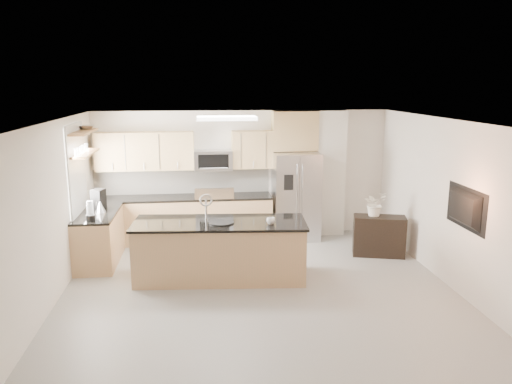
{
  "coord_description": "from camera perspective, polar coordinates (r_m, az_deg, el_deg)",
  "views": [
    {
      "loc": [
        -0.86,
        -6.88,
        3.13
      ],
      "look_at": [
        0.07,
        1.3,
        1.34
      ],
      "focal_mm": 35.0,
      "sensor_mm": 36.0,
      "label": 1
    }
  ],
  "objects": [
    {
      "name": "ceiling",
      "position": [
        6.96,
        0.67,
        7.91
      ],
      "size": [
        6.0,
        6.5,
        0.02
      ],
      "primitive_type": "cube",
      "color": "white",
      "rests_on": "wall_back"
    },
    {
      "name": "blender",
      "position": [
        8.62,
        -18.42,
        -2.21
      ],
      "size": [
        0.15,
        0.15,
        0.34
      ],
      "color": "black",
      "rests_on": "left_counter"
    },
    {
      "name": "bowl",
      "position": [
        9.42,
        -18.79,
        7.1
      ],
      "size": [
        0.46,
        0.46,
        0.09
      ],
      "primitive_type": "imported",
      "rotation": [
        0.0,
        0.0,
        0.28
      ],
      "color": "#B2B2B5",
      "rests_on": "shelf_upper"
    },
    {
      "name": "wall_left",
      "position": [
        7.43,
        -22.99,
        -2.97
      ],
      "size": [
        0.02,
        6.5,
        2.6
      ],
      "primitive_type": "cube",
      "color": "silver",
      "rests_on": "floor"
    },
    {
      "name": "range",
      "position": [
        10.16,
        -4.78,
        -2.91
      ],
      "size": [
        0.76,
        0.64,
        1.14
      ],
      "color": "black",
      "rests_on": "floor"
    },
    {
      "name": "television",
      "position": [
        7.88,
        22.36,
        -1.72
      ],
      "size": [
        0.14,
        1.08,
        0.62
      ],
      "primitive_type": "imported",
      "rotation": [
        0.0,
        0.0,
        1.57
      ],
      "color": "black",
      "rests_on": "wall_right"
    },
    {
      "name": "cup",
      "position": [
        7.88,
        1.7,
        -3.32
      ],
      "size": [
        0.15,
        0.15,
        0.11
      ],
      "primitive_type": "imported",
      "rotation": [
        0.0,
        0.0,
        0.09
      ],
      "color": "silver",
      "rests_on": "island"
    },
    {
      "name": "kettle",
      "position": [
        9.16,
        -17.39,
        -1.58
      ],
      "size": [
        0.19,
        0.19,
        0.23
      ],
      "color": "#B2B2B5",
      "rests_on": "left_counter"
    },
    {
      "name": "upper_cabinets",
      "position": [
        10.06,
        -8.96,
        4.69
      ],
      "size": [
        3.5,
        0.33,
        0.75
      ],
      "color": "tan",
      "rests_on": "wall_back"
    },
    {
      "name": "left_counter",
      "position": [
        9.31,
        -17.48,
        -4.96
      ],
      "size": [
        0.66,
        1.5,
        0.92
      ],
      "color": "tan",
      "rests_on": "floor"
    },
    {
      "name": "floor",
      "position": [
        7.61,
        0.62,
        -12.0
      ],
      "size": [
        6.5,
        6.5,
        0.0
      ],
      "primitive_type": "plane",
      "color": "#9E9B96",
      "rests_on": "ground"
    },
    {
      "name": "platter",
      "position": [
        7.96,
        -3.98,
        -3.5
      ],
      "size": [
        0.48,
        0.48,
        0.02
      ],
      "primitive_type": "cylinder",
      "rotation": [
        0.0,
        0.0,
        -0.23
      ],
      "color": "black",
      "rests_on": "island"
    },
    {
      "name": "shelf_upper",
      "position": [
        9.09,
        -19.21,
        6.5
      ],
      "size": [
        0.3,
        1.2,
        0.04
      ],
      "primitive_type": "cube",
      "color": "olive",
      "rests_on": "wall_left"
    },
    {
      "name": "window",
      "position": [
        9.1,
        -19.83,
        2.2
      ],
      "size": [
        0.04,
        1.15,
        1.65
      ],
      "color": "white",
      "rests_on": "wall_left"
    },
    {
      "name": "microwave",
      "position": [
        10.04,
        -4.92,
        3.66
      ],
      "size": [
        0.76,
        0.4,
        0.4
      ],
      "color": "#B2B2B5",
      "rests_on": "upper_cabinets"
    },
    {
      "name": "credenza",
      "position": [
        9.53,
        13.87,
        -4.9
      ],
      "size": [
        1.0,
        0.62,
        0.75
      ],
      "primitive_type": "cube",
      "rotation": [
        0.0,
        0.0,
        -0.26
      ],
      "color": "black",
      "rests_on": "floor"
    },
    {
      "name": "ceiling_fixture",
      "position": [
        8.51,
        -3.38,
        8.43
      ],
      "size": [
        1.0,
        0.5,
        0.06
      ],
      "primitive_type": "cube",
      "color": "white",
      "rests_on": "ceiling"
    },
    {
      "name": "partition_column",
      "position": [
        10.5,
        8.44,
        2.12
      ],
      "size": [
        0.6,
        0.3,
        2.6
      ],
      "primitive_type": "cube",
      "color": "silver",
      "rests_on": "floor"
    },
    {
      "name": "refrigerator",
      "position": [
        10.19,
        4.55,
        -0.44
      ],
      "size": [
        0.92,
        0.78,
        1.78
      ],
      "color": "#B2B2B5",
      "rests_on": "floor"
    },
    {
      "name": "coffee_maker",
      "position": [
        9.39,
        -17.56,
        -0.83
      ],
      "size": [
        0.26,
        0.28,
        0.36
      ],
      "color": "black",
      "rests_on": "left_counter"
    },
    {
      "name": "shelf_lower",
      "position": [
        9.13,
        -19.05,
        4.19
      ],
      "size": [
        0.3,
        1.2,
        0.04
      ],
      "primitive_type": "cube",
      "color": "olive",
      "rests_on": "wall_left"
    },
    {
      "name": "flower_vase",
      "position": [
        9.37,
        13.47,
        -0.61
      ],
      "size": [
        0.78,
        0.73,
        0.69
      ],
      "primitive_type": "imported",
      "rotation": [
        0.0,
        0.0,
        0.38
      ],
      "color": "white",
      "rests_on": "credenza"
    },
    {
      "name": "island",
      "position": [
        8.19,
        -4.14,
        -6.62
      ],
      "size": [
        2.84,
        1.21,
        1.38
      ],
      "rotation": [
        0.0,
        0.0,
        -0.08
      ],
      "color": "tan",
      "rests_on": "floor"
    },
    {
      "name": "wall_back",
      "position": [
        10.33,
        -1.59,
        2.09
      ],
      "size": [
        6.0,
        0.02,
        2.6
      ],
      "primitive_type": "cube",
      "color": "silver",
      "rests_on": "floor"
    },
    {
      "name": "back_counter",
      "position": [
        10.17,
        -8.3,
        -2.98
      ],
      "size": [
        3.55,
        0.66,
        1.44
      ],
      "color": "tan",
      "rests_on": "floor"
    },
    {
      "name": "wall_right",
      "position": [
        8.1,
        22.22,
        -1.7
      ],
      "size": [
        0.02,
        6.5,
        2.6
      ],
      "primitive_type": "cube",
      "color": "silver",
      "rests_on": "floor"
    },
    {
      "name": "wall_front",
      "position": [
        4.16,
        6.37,
        -13.94
      ],
      "size": [
        6.0,
        0.02,
        2.6
      ],
      "primitive_type": "cube",
      "color": "silver",
      "rests_on": "floor"
    }
  ]
}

